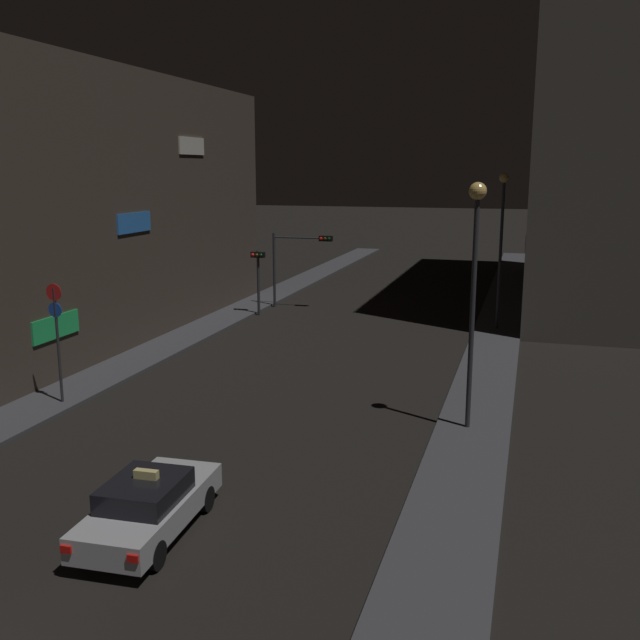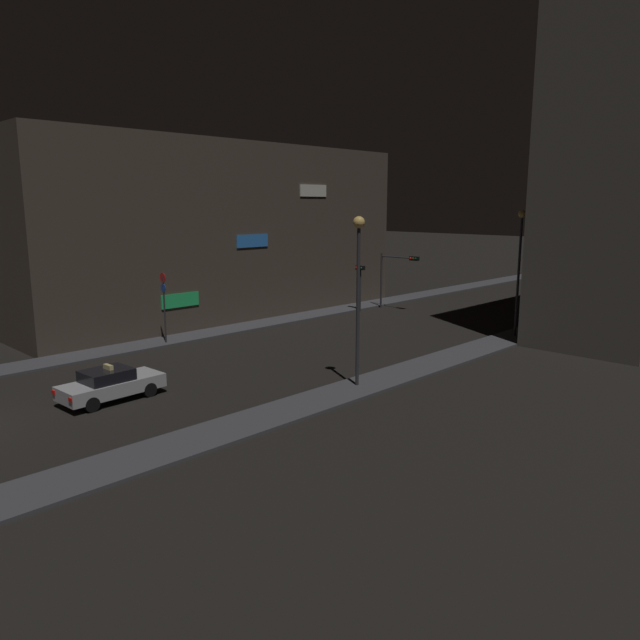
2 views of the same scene
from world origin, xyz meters
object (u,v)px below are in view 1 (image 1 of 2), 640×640
street_lamp_near_block (475,260)px  street_lamp_far_block (502,226)px  taxi (149,505)px  sign_pole_left (57,331)px  traffic_light_overhead (297,254)px  traffic_light_left_kerb (258,269)px

street_lamp_near_block → street_lamp_far_block: street_lamp_far_block is taller
taxi → sign_pole_left: bearing=136.2°
traffic_light_overhead → sign_pole_left: size_ratio=1.06×
street_lamp_near_block → traffic_light_left_kerb: bearing=130.6°
sign_pole_left → street_lamp_far_block: street_lamp_far_block is taller
traffic_light_left_kerb → street_lamp_far_block: (13.43, -0.23, 2.77)m
traffic_light_overhead → street_lamp_far_block: 12.47m
traffic_light_left_kerb → taxi: bearing=-74.4°
traffic_light_left_kerb → street_lamp_far_block: size_ratio=0.47×
traffic_light_left_kerb → sign_pole_left: 17.11m
traffic_light_overhead → sign_pole_left: bearing=-96.9°
sign_pole_left → street_lamp_near_block: size_ratio=0.55×
street_lamp_near_block → street_lamp_far_block: (0.13, 15.31, -0.11)m
traffic_light_left_kerb → sign_pole_left: (-0.89, -17.09, 0.02)m
taxi → sign_pole_left: sign_pole_left is taller
traffic_light_left_kerb → sign_pole_left: sign_pole_left is taller
taxi → street_lamp_near_block: size_ratio=0.58×
taxi → street_lamp_far_block: street_lamp_far_block is taller
street_lamp_near_block → traffic_light_overhead: bearing=122.9°
taxi → street_lamp_far_block: size_ratio=0.57×
traffic_light_left_kerb → street_lamp_near_block: (13.30, -15.54, 2.88)m
taxi → street_lamp_far_block: bearing=74.9°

